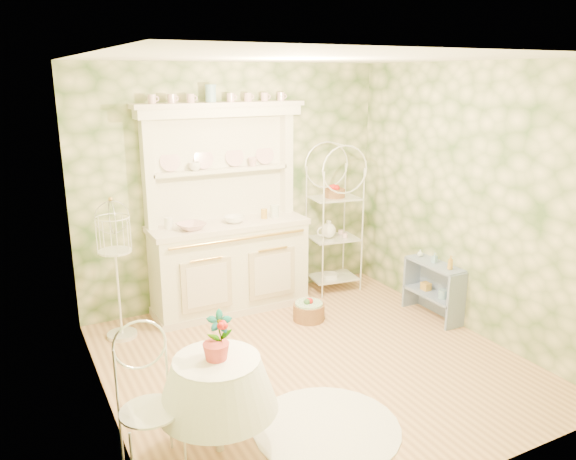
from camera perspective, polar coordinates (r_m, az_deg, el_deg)
name	(u,v)px	position (r m, az deg, el deg)	size (l,w,h in m)	color
floor	(313,362)	(5.34, 2.56, -13.29)	(3.60, 3.60, 0.00)	tan
ceiling	(317,58)	(4.68, 2.97, 17.09)	(3.60, 3.60, 0.00)	white
wall_left	(98,251)	(4.25, -18.73, -2.02)	(3.60, 3.60, 0.00)	beige
wall_right	(470,200)	(5.93, 17.98, 2.88)	(3.60, 3.60, 0.00)	beige
wall_back	(235,186)	(6.41, -5.40, 4.49)	(3.60, 3.60, 0.00)	beige
wall_front	(469,290)	(3.48, 17.94, -5.84)	(3.60, 3.60, 0.00)	beige
kitchen_dresser	(228,210)	(6.13, -6.09, 1.99)	(1.87, 0.61, 2.29)	white
bakers_rack	(334,218)	(6.77, 4.73, 1.24)	(0.56, 0.40, 1.81)	white
side_shelf	(433,288)	(6.34, 14.56, -5.77)	(0.28, 0.76, 0.65)	#7B8DAD
round_table	(218,412)	(4.13, -7.08, -17.88)	(0.56, 0.56, 0.61)	white
cafe_chair	(150,413)	(3.96, -13.82, -17.59)	(0.40, 0.40, 0.87)	white
birdcage_stand	(116,264)	(5.76, -17.06, -3.36)	(0.37, 0.37, 1.55)	white
floor_basket	(309,310)	(6.13, 2.12, -8.09)	(0.36, 0.36, 0.24)	brown
lace_rug	(327,428)	(4.49, 3.94, -19.38)	(1.12, 1.12, 0.01)	white
bowl_floral	(191,229)	(5.93, -9.79, 0.11)	(0.29, 0.29, 0.07)	white
bowl_white	(234,222)	(6.15, -5.48, 0.82)	(0.23, 0.23, 0.07)	white
cup_left	(195,168)	(6.08, -9.44, 6.24)	(0.12, 0.12, 0.09)	white
cup_right	(253,163)	(6.32, -3.61, 6.76)	(0.10, 0.10, 0.10)	white
potted_geranium	(220,339)	(3.88, -6.91, -10.89)	(0.17, 0.12, 0.33)	#3F7238
bottle_amber	(450,263)	(6.06, 16.16, -3.27)	(0.06, 0.06, 0.15)	#BB8C34
bottle_blue	(434,259)	(6.24, 14.64, -2.89)	(0.05, 0.05, 0.11)	#7DABBD
bottle_glass	(420,254)	(6.40, 13.27, -2.38)	(0.07, 0.07, 0.08)	silver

